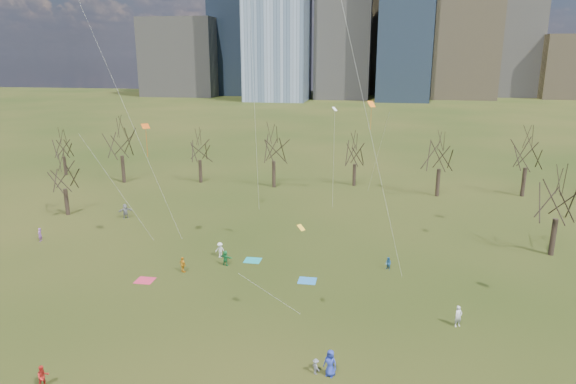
% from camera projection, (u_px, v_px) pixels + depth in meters
% --- Properties ---
extents(ground, '(500.00, 500.00, 0.00)m').
position_uv_depth(ground, '(261.00, 321.00, 39.07)').
color(ground, black).
rests_on(ground, ground).
extents(downtown_skyline, '(212.50, 78.00, 118.00)m').
position_uv_depth(downtown_skyline, '(358.00, 9.00, 229.72)').
color(downtown_skyline, slate).
rests_on(downtown_skyline, ground).
extents(bare_tree_row, '(113.04, 29.80, 9.50)m').
position_uv_depth(bare_tree_row, '(317.00, 152.00, 72.91)').
color(bare_tree_row, black).
rests_on(bare_tree_row, ground).
extents(blanket_teal, '(1.60, 1.50, 0.03)m').
position_uv_depth(blanket_teal, '(253.00, 260.00, 50.50)').
color(blanket_teal, teal).
rests_on(blanket_teal, ground).
extents(blanket_navy, '(1.60, 1.50, 0.03)m').
position_uv_depth(blanket_navy, '(307.00, 281.00, 45.98)').
color(blanket_navy, '#2976BF').
rests_on(blanket_navy, ground).
extents(blanket_crimson, '(1.60, 1.50, 0.03)m').
position_uv_depth(blanket_crimson, '(145.00, 280.00, 46.02)').
color(blanket_crimson, '#D22A4B').
rests_on(blanket_crimson, ground).
extents(person_0, '(1.02, 0.84, 1.79)m').
position_uv_depth(person_0, '(330.00, 363.00, 32.21)').
color(person_0, '#2537A3').
rests_on(person_0, ground).
extents(person_1, '(0.72, 0.65, 1.65)m').
position_uv_depth(person_1, '(458.00, 316.00, 38.11)').
color(person_1, silver).
rests_on(person_1, ground).
extents(person_2, '(0.90, 0.93, 1.51)m').
position_uv_depth(person_2, '(43.00, 377.00, 31.07)').
color(person_2, red).
rests_on(person_2, ground).
extents(person_3, '(0.75, 0.77, 1.06)m').
position_uv_depth(person_3, '(316.00, 367.00, 32.48)').
color(person_3, slate).
rests_on(person_3, ground).
extents(person_4, '(0.94, 0.79, 1.50)m').
position_uv_depth(person_4, '(183.00, 265.00, 47.58)').
color(person_4, orange).
rests_on(person_4, ground).
extents(person_5, '(1.46, 0.86, 1.50)m').
position_uv_depth(person_5, '(225.00, 258.00, 49.17)').
color(person_5, '#1A7838').
rests_on(person_5, ground).
extents(person_7, '(0.42, 0.58, 1.51)m').
position_uv_depth(person_7, '(40.00, 235.00, 55.48)').
color(person_7, '#9253A6').
rests_on(person_7, ground).
extents(person_8, '(0.76, 0.75, 1.23)m').
position_uv_depth(person_8, '(388.00, 264.00, 48.19)').
color(person_8, '#215892').
rests_on(person_8, ground).
extents(person_9, '(1.10, 0.75, 1.56)m').
position_uv_depth(person_9, '(220.00, 250.00, 51.11)').
color(person_9, silver).
rests_on(person_9, ground).
extents(person_11, '(1.70, 1.44, 1.83)m').
position_uv_depth(person_11, '(125.00, 211.00, 63.27)').
color(person_11, slate).
rests_on(person_11, ground).
extents(kites_airborne, '(75.73, 44.97, 35.32)m').
position_uv_depth(kites_airborne, '(356.00, 112.00, 48.11)').
color(kites_airborne, '#DA5512').
rests_on(kites_airborne, ground).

